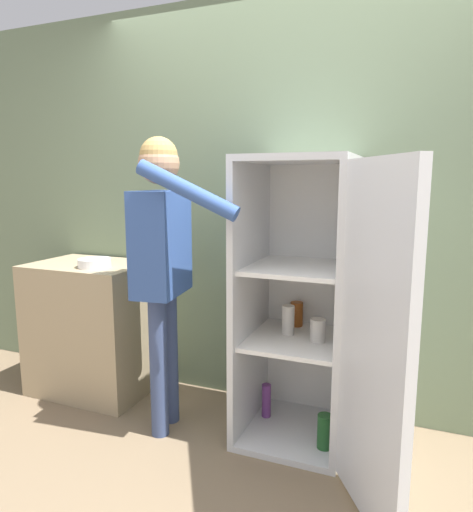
% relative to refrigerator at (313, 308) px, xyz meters
% --- Properties ---
extents(ground_plane, '(12.00, 12.00, 0.00)m').
position_rel_refrigerator_xyz_m(ground_plane, '(-0.25, -0.54, -0.77)').
color(ground_plane, '#7A664C').
extents(wall_back, '(7.00, 0.06, 2.55)m').
position_rel_refrigerator_xyz_m(wall_back, '(-0.25, 0.44, 0.50)').
color(wall_back, gray).
rests_on(wall_back, ground_plane).
extents(refrigerator, '(0.92, 1.13, 1.57)m').
position_rel_refrigerator_xyz_m(refrigerator, '(0.00, 0.00, 0.00)').
color(refrigerator, silver).
rests_on(refrigerator, ground_plane).
extents(person, '(0.67, 0.51, 1.67)m').
position_rel_refrigerator_xyz_m(person, '(-0.82, -0.15, 0.31)').
color(person, '#384770').
rests_on(person, ground_plane).
extents(counter, '(0.78, 0.56, 0.89)m').
position_rel_refrigerator_xyz_m(counter, '(-1.54, 0.11, -0.33)').
color(counter, tan).
rests_on(counter, ground_plane).
extents(bowl, '(0.21, 0.21, 0.06)m').
position_rel_refrigerator_xyz_m(bowl, '(-1.42, 0.01, 0.15)').
color(bowl, white).
rests_on(bowl, counter).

